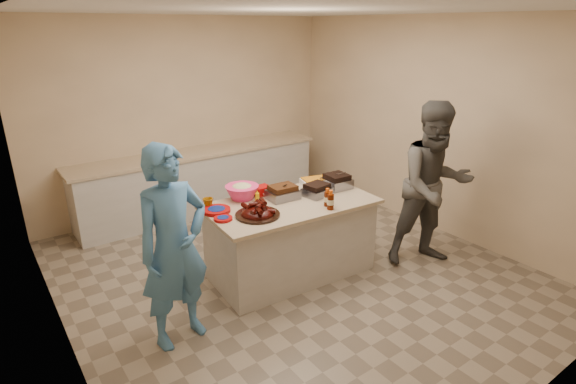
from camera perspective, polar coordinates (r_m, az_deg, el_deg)
room at (r=5.07m, az=0.38°, el=-10.01°), size 4.50×5.00×2.70m
back_counter at (r=6.62m, az=-10.97°, el=1.40°), size 3.60×0.64×0.90m
island at (r=5.04m, az=0.34°, el=-10.16°), size 1.82×1.05×0.83m
rib_platter at (r=4.36m, az=-3.87°, el=-3.03°), size 0.55×0.55×0.17m
pulled_pork_tray at (r=4.77m, az=-0.66°, el=-0.86°), size 0.33×0.26×0.10m
brisket_tray at (r=4.87m, az=3.67°, el=-0.45°), size 0.31×0.27×0.08m
roasting_pan at (r=5.12m, az=6.18°, el=0.54°), size 0.29×0.29×0.11m
coleslaw_bowl at (r=4.80m, az=-5.82°, el=-0.83°), size 0.38×0.38×0.24m
sausage_plate at (r=4.95m, az=-1.22°, el=-0.06°), size 0.37×0.37×0.05m
mac_cheese_dish at (r=5.20m, az=3.42°, el=0.94°), size 0.36×0.30×0.08m
bbq_bottle_a at (r=4.52m, az=5.38°, el=-2.19°), size 0.07×0.07×0.20m
bbq_bottle_b at (r=4.60m, az=4.97°, el=-1.77°), size 0.07×0.07×0.19m
mustard_bottle at (r=4.71m, az=-3.92°, el=-1.20°), size 0.05×0.05×0.12m
sauce_bowl at (r=4.85m, az=-2.44°, el=-0.50°), size 0.14×0.05×0.14m
plate_stack_large at (r=4.50m, az=-9.05°, el=-2.50°), size 0.29×0.29×0.03m
plate_stack_small at (r=4.31m, az=-8.24°, el=-3.51°), size 0.19×0.19×0.02m
plastic_cup at (r=4.61m, az=-10.07°, el=-1.95°), size 0.11×0.11×0.11m
basket_stack at (r=4.90m, az=-3.37°, el=-0.31°), size 0.19×0.14×0.09m
guest_blue at (r=4.25m, az=-13.22°, el=-17.36°), size 0.92×1.82×0.42m
guest_gray at (r=5.52m, az=16.98°, el=-8.27°), size 1.56×2.04×0.70m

